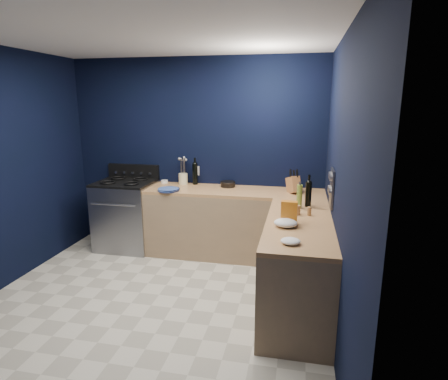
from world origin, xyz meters
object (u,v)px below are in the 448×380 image
(plate_stack, at_px, (168,190))
(knife_block, at_px, (293,185))
(crouton_bag, at_px, (289,213))
(utensil_crock, at_px, (183,179))
(gas_range, at_px, (127,216))

(plate_stack, xyz_separation_m, knife_block, (1.57, 0.23, 0.08))
(knife_block, height_order, crouton_bag, knife_block)
(plate_stack, distance_m, utensil_crock, 0.43)
(gas_range, height_order, knife_block, knife_block)
(knife_block, bearing_deg, utensil_crock, 143.78)
(gas_range, xyz_separation_m, crouton_bag, (2.27, -1.23, 0.55))
(gas_range, height_order, crouton_bag, crouton_bag)
(gas_range, bearing_deg, utensil_crock, 16.09)
(plate_stack, bearing_deg, gas_range, 164.02)
(gas_range, relative_size, utensil_crock, 6.05)
(gas_range, xyz_separation_m, plate_stack, (0.70, -0.20, 0.46))
(gas_range, distance_m, crouton_bag, 2.64)
(crouton_bag, bearing_deg, knife_block, 92.50)
(gas_range, relative_size, knife_block, 4.57)
(knife_block, relative_size, crouton_bag, 0.92)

